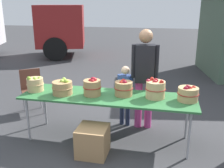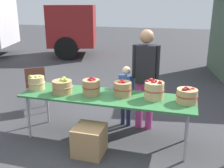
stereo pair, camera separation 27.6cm
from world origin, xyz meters
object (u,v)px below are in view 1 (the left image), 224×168
Objects in this scene: vendor_adult at (145,72)px; apple_basket_red_3 at (188,94)px; apple_basket_green_1 at (63,87)px; market_table at (108,98)px; apple_basket_red_1 at (124,88)px; produce_crate at (93,141)px; apple_basket_red_2 at (155,89)px; apple_basket_red_0 at (92,87)px; child_customer at (125,91)px; apple_basket_green_0 at (35,84)px; folding_chair at (32,87)px.

apple_basket_red_3 is at bearing 138.24° from vendor_adult.
market_table is at bearing 6.03° from apple_basket_green_1.
apple_basket_green_1 is at bearing -173.97° from market_table.
apple_basket_green_1 is 1.39m from vendor_adult.
produce_crate is at bearing -122.60° from apple_basket_red_1.
market_table is at bearing -174.44° from apple_basket_red_2.
apple_basket_red_2 is at bearing 5.27° from apple_basket_red_0.
produce_crate is (-0.12, -0.48, -0.50)m from market_table.
apple_basket_red_0 is 0.96m from vendor_adult.
market_table is at bearing 84.05° from child_customer.
apple_basket_red_1 reaches higher than produce_crate.
vendor_adult is (1.22, 0.65, 0.15)m from apple_basket_green_1.
market_table is 0.29m from apple_basket_red_1.
child_customer is 1.18m from produce_crate.
apple_basket_green_1 is 1.12× the size of apple_basket_red_1.
folding_chair is at bearing 123.66° from apple_basket_green_0.
apple_basket_red_2 is at bearing -53.21° from folding_chair.
apple_basket_red_2 is 2.62m from folding_chair.
apple_basket_red_2 is at bearing 147.27° from child_customer.
folding_chair is 2.11m from produce_crate.
apple_basket_green_0 is 2.40m from apple_basket_red_3.
folding_chair is at bearing 155.19° from market_table.
produce_crate is at bearing -74.66° from folding_chair.
apple_basket_red_3 is 0.18× the size of vendor_adult.
apple_basket_red_2 is (1.43, 0.15, 0.03)m from apple_basket_green_1.
vendor_adult is (0.27, 0.50, 0.15)m from apple_basket_red_1.
child_customer is at bearing -43.30° from folding_chair.
apple_basket_red_0 reaches higher than apple_basket_red_1.
apple_basket_red_0 is 0.34× the size of folding_chair.
apple_basket_green_1 is at bearing 145.84° from produce_crate.
apple_basket_red_0 reaches higher than apple_basket_red_3.
apple_basket_red_3 is 0.88m from vendor_adult.
apple_basket_green_0 is 0.16× the size of vendor_adult.
vendor_adult is (1.71, 0.59, 0.15)m from apple_basket_green_0.
produce_crate is (-1.31, -0.52, -0.64)m from apple_basket_red_3.
apple_basket_red_1 is 0.68× the size of produce_crate.
vendor_adult is at bearing 61.63° from apple_basket_red_1.
apple_basket_red_2 is at bearing 5.56° from market_table.
apple_basket_red_2 is at bearing 0.07° from apple_basket_red_1.
apple_basket_red_1 is 0.96m from apple_basket_red_3.
child_customer is at bearing 74.67° from produce_crate.
apple_basket_red_3 is at bearing 1.31° from apple_basket_green_0.
apple_basket_green_0 is 1.93m from apple_basket_red_2.
apple_basket_red_3 is 3.08m from folding_chair.
apple_basket_red_2 is at bearing 33.31° from produce_crate.
apple_basket_green_0 is (-1.21, -0.02, 0.15)m from market_table.
child_customer is (0.42, 0.60, -0.24)m from apple_basket_red_0.
apple_basket_green_1 is (0.50, -0.06, -0.00)m from apple_basket_green_0.
child_customer reaches higher than apple_basket_red_3.
apple_basket_green_0 is 0.33× the size of folding_chair.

